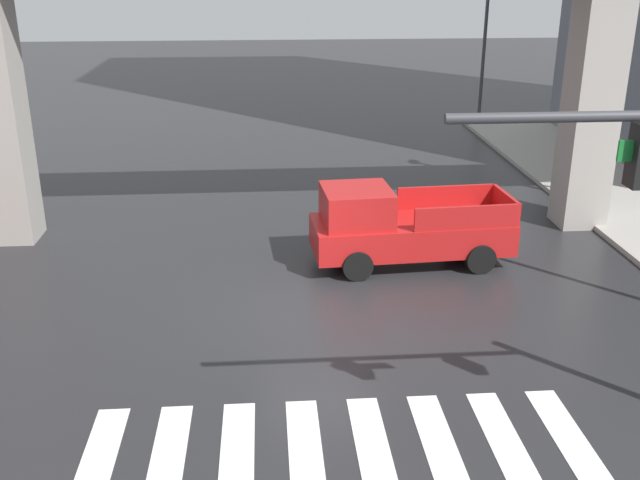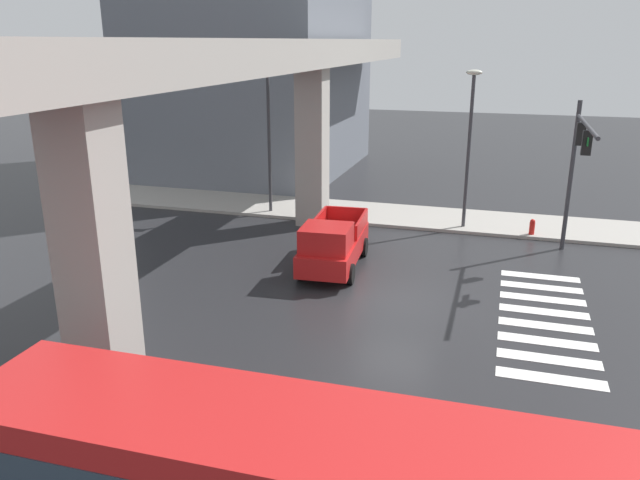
% 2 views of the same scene
% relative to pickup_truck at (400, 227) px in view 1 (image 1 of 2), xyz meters
% --- Properties ---
extents(ground_plane, '(120.00, 120.00, 0.00)m').
position_rel_pickup_truck_xyz_m(ground_plane, '(-2.34, -2.87, -0.99)').
color(ground_plane, '#232326').
extents(crosswalk_stripes, '(8.25, 2.80, 0.01)m').
position_rel_pickup_truck_xyz_m(crosswalk_stripes, '(-2.34, -7.67, -0.98)').
color(crosswalk_stripes, silver).
rests_on(crosswalk_stripes, ground).
extents(pickup_truck, '(5.22, 2.34, 2.08)m').
position_rel_pickup_truck_xyz_m(pickup_truck, '(0.00, 0.00, 0.00)').
color(pickup_truck, red).
rests_on(pickup_truck, ground).
extents(street_lamp_mid_block, '(0.44, 0.70, 7.24)m').
position_rel_pickup_truck_xyz_m(street_lamp_mid_block, '(6.96, 5.22, 3.57)').
color(street_lamp_mid_block, '#38383D').
rests_on(street_lamp_mid_block, ground).
extents(street_lamp_far_north, '(0.44, 0.70, 7.24)m').
position_rel_pickup_truck_xyz_m(street_lamp_far_north, '(6.96, 17.13, 3.57)').
color(street_lamp_far_north, '#38383D').
rests_on(street_lamp_far_north, ground).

